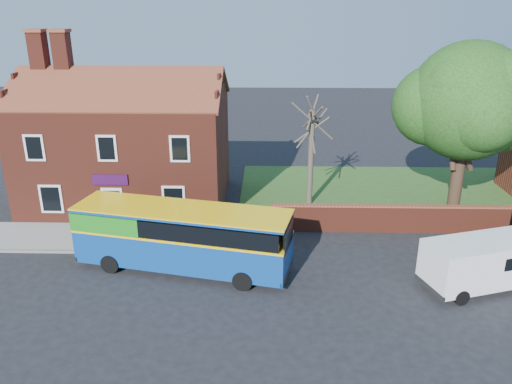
{
  "coord_description": "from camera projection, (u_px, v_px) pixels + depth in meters",
  "views": [
    {
      "loc": [
        1.81,
        -18.62,
        11.85
      ],
      "look_at": [
        1.22,
        5.0,
        3.05
      ],
      "focal_mm": 35.0,
      "sensor_mm": 36.0,
      "label": 1
    }
  ],
  "objects": [
    {
      "name": "boundary_wall",
      "position": [
        469.0,
        219.0,
        27.59
      ],
      "size": [
        22.0,
        0.38,
        1.6
      ],
      "color": "maroon",
      "rests_on": "ground"
    },
    {
      "name": "pavement",
      "position": [
        106.0,
        237.0,
        27.15
      ],
      "size": [
        18.0,
        3.5,
        0.12
      ],
      "primitive_type": "cube",
      "color": "gray",
      "rests_on": "ground"
    },
    {
      "name": "bare_tree",
      "position": [
        311.0,
        153.0,
        30.69
      ],
      "size": [
        2.47,
        2.95,
        6.59
      ],
      "color": "#4C4238",
      "rests_on": "ground"
    },
    {
      "name": "ground",
      "position": [
        225.0,
        298.0,
        21.62
      ],
      "size": [
        120.0,
        120.0,
        0.0
      ],
      "primitive_type": "plane",
      "color": "black",
      "rests_on": "ground"
    },
    {
      "name": "van_near",
      "position": [
        483.0,
        262.0,
        22.01
      ],
      "size": [
        5.61,
        3.57,
        2.29
      ],
      "rotation": [
        0.0,
        0.0,
        0.31
      ],
      "color": "white",
      "rests_on": "ground"
    },
    {
      "name": "bus",
      "position": [
        176.0,
        235.0,
        23.52
      ],
      "size": [
        10.49,
        4.72,
        3.1
      ],
      "rotation": [
        0.0,
        0.0,
        -0.22
      ],
      "color": "#0D3F92",
      "rests_on": "ground"
    },
    {
      "name": "grass_strip",
      "position": [
        434.0,
        194.0,
        33.48
      ],
      "size": [
        26.0,
        12.0,
        0.04
      ],
      "primitive_type": "cube",
      "color": "#426B28",
      "rests_on": "ground"
    },
    {
      "name": "kerb",
      "position": [
        95.0,
        252.0,
        25.51
      ],
      "size": [
        18.0,
        0.15,
        0.14
      ],
      "primitive_type": "cube",
      "color": "slate",
      "rests_on": "ground"
    },
    {
      "name": "shop_building",
      "position": [
        128.0,
        150.0,
        31.37
      ],
      "size": [
        12.3,
        8.13,
        10.5
      ],
      "color": "maroon",
      "rests_on": "ground"
    },
    {
      "name": "large_tree",
      "position": [
        468.0,
        104.0,
        28.01
      ],
      "size": [
        8.39,
        6.64,
        10.23
      ],
      "color": "black",
      "rests_on": "ground"
    }
  ]
}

